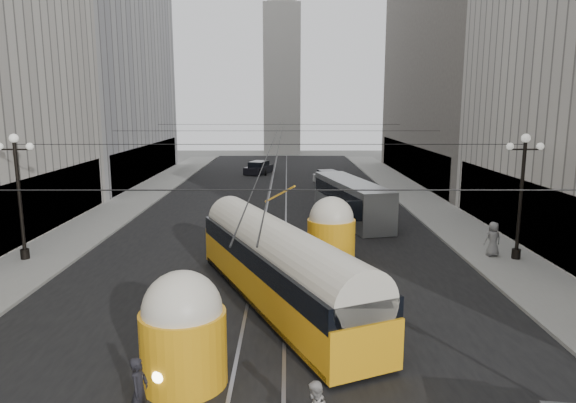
{
  "coord_description": "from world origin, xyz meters",
  "views": [
    {
      "loc": [
        0.85,
        -7.34,
        7.85
      ],
      "look_at": [
        0.88,
        15.97,
        3.51
      ],
      "focal_mm": 32.0,
      "sensor_mm": 36.0,
      "label": 1
    }
  ],
  "objects_px": {
    "streetcar": "(278,265)",
    "pedestrian_crossing_a": "(139,391)",
    "pedestrian_sidewalk_right": "(493,239)",
    "city_bus": "(351,198)"
  },
  "relations": [
    {
      "from": "city_bus",
      "to": "pedestrian_crossing_a",
      "type": "relative_size",
      "value": 6.35
    },
    {
      "from": "streetcar",
      "to": "pedestrian_sidewalk_right",
      "type": "bearing_deg",
      "value": 29.58
    },
    {
      "from": "streetcar",
      "to": "pedestrian_crossing_a",
      "type": "bearing_deg",
      "value": -113.12
    },
    {
      "from": "streetcar",
      "to": "pedestrian_crossing_a",
      "type": "distance_m",
      "value": 8.54
    },
    {
      "from": "city_bus",
      "to": "pedestrian_sidewalk_right",
      "type": "bearing_deg",
      "value": -56.68
    },
    {
      "from": "city_bus",
      "to": "pedestrian_sidewalk_right",
      "type": "xyz_separation_m",
      "value": [
        6.23,
        -9.48,
        -0.44
      ]
    },
    {
      "from": "pedestrian_crossing_a",
      "to": "pedestrian_sidewalk_right",
      "type": "relative_size",
      "value": 0.96
    },
    {
      "from": "city_bus",
      "to": "pedestrian_sidewalk_right",
      "type": "height_order",
      "value": "city_bus"
    },
    {
      "from": "city_bus",
      "to": "streetcar",
      "type": "bearing_deg",
      "value": -107.0
    },
    {
      "from": "streetcar",
      "to": "pedestrian_sidewalk_right",
      "type": "distance_m",
      "value": 12.71
    }
  ]
}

